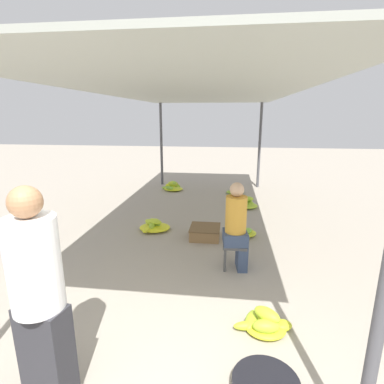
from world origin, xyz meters
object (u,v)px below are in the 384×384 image
object	(u,v)px
banana_pile_right_0	(265,324)
crate_near	(205,232)
vendor_foreground	(39,296)
vendor_seated	(237,225)
banana_pile_left_0	(173,187)
banana_pile_right_3	(245,204)
banana_pile_left_1	(154,226)
banana_pile_right_1	(242,232)
banana_pile_right_2	(235,191)
stool	(235,248)

from	to	relation	value
banana_pile_right_0	crate_near	world-z (taller)	banana_pile_right_0
vendor_foreground	vendor_seated	distance (m)	2.72
vendor_foreground	banana_pile_left_0	bearing A→B (deg)	92.56
banana_pile_left_0	banana_pile_right_3	world-z (taller)	banana_pile_left_0
banana_pile_left_1	banana_pile_right_1	xyz separation A→B (m)	(1.69, -0.05, -0.02)
banana_pile_right_0	banana_pile_right_2	size ratio (longest dim) A/B	1.20
banana_pile_right_2	banana_pile_right_0	bearing A→B (deg)	-87.63
banana_pile_right_2	banana_pile_right_3	xyz separation A→B (m)	(0.22, -1.26, -0.02)
banana_pile_right_1	crate_near	xyz separation A→B (m)	(-0.67, -0.19, 0.04)
banana_pile_left_0	banana_pile_right_3	xyz separation A→B (m)	(2.06, -1.46, -0.01)
vendor_foreground	banana_pile_right_1	size ratio (longest dim) A/B	3.24
banana_pile_left_0	banana_pile_right_2	distance (m)	1.84
banana_pile_right_3	crate_near	bearing A→B (deg)	-112.00
vendor_seated	stool	bearing A→B (deg)	173.72
banana_pile_right_0	banana_pile_right_1	size ratio (longest dim) A/B	1.19
vendor_foreground	banana_pile_right_3	size ratio (longest dim) A/B	2.90
vendor_seated	banana_pile_right_1	bearing A→B (deg)	83.73
vendor_foreground	banana_pile_left_1	bearing A→B (deg)	91.17
banana_pile_right_3	banana_pile_left_0	bearing A→B (deg)	144.53
stool	banana_pile_left_1	xyz separation A→B (m)	(-1.54, 1.29, -0.22)
vendor_seated	banana_pile_right_2	xyz separation A→B (m)	(0.04, 4.30, -0.57)
stool	crate_near	size ratio (longest dim) A/B	0.70
vendor_foreground	crate_near	bearing A→B (deg)	74.01
banana_pile_right_1	banana_pile_right_3	bearing A→B (deg)	85.76
stool	banana_pile_left_0	xyz separation A→B (m)	(-1.77, 4.50, -0.22)
banana_pile_right_2	banana_pile_left_0	bearing A→B (deg)	173.75
vendor_foreground	banana_pile_right_2	distance (m)	6.79
banana_pile_right_0	banana_pile_right_3	xyz separation A→B (m)	(-0.01, 4.35, -0.01)
vendor_seated	banana_pile_right_3	xyz separation A→B (m)	(0.27, 3.03, -0.58)
vendor_foreground	stool	size ratio (longest dim) A/B	4.51
banana_pile_right_2	banana_pile_right_3	world-z (taller)	banana_pile_right_2
banana_pile_right_0	vendor_foreground	bearing A→B (deg)	-151.71
banana_pile_left_1	banana_pile_right_0	world-z (taller)	banana_pile_right_0
vendor_foreground	banana_pile_right_0	size ratio (longest dim) A/B	2.73
banana_pile_right_0	banana_pile_right_3	size ratio (longest dim) A/B	1.06
banana_pile_right_0	banana_pile_right_1	xyz separation A→B (m)	(-0.14, 2.56, -0.02)
banana_pile_left_1	vendor_foreground	bearing A→B (deg)	-88.83
stool	banana_pile_right_1	size ratio (longest dim) A/B	0.72
stool	banana_pile_left_1	distance (m)	2.02
stool	banana_pile_right_1	distance (m)	1.27
vendor_foreground	stool	distance (m)	2.76
vendor_foreground	stool	xyz separation A→B (m)	(1.47, 2.27, -0.58)
vendor_seated	banana_pile_right_2	size ratio (longest dim) A/B	2.43
banana_pile_right_2	banana_pile_right_3	size ratio (longest dim) A/B	0.89
banana_pile_right_0	banana_pile_right_1	bearing A→B (deg)	93.15
vendor_seated	banana_pile_right_0	distance (m)	1.47
stool	vendor_seated	world-z (taller)	vendor_seated
banana_pile_left_1	banana_pile_right_1	size ratio (longest dim) A/B	1.16
stool	vendor_seated	size ratio (longest dim) A/B	0.30
banana_pile_right_3	crate_near	size ratio (longest dim) A/B	1.10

